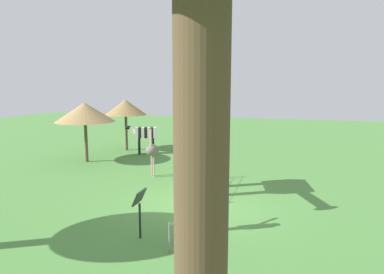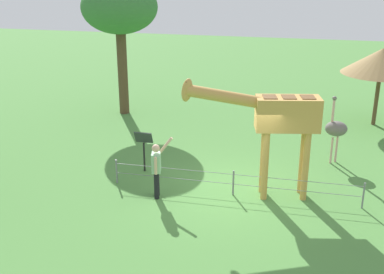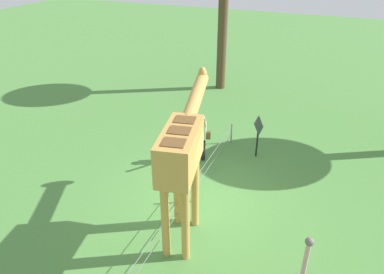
# 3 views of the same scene
# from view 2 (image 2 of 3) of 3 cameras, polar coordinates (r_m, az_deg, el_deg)

# --- Properties ---
(ground_plane) EXTENTS (60.00, 60.00, 0.00)m
(ground_plane) POSITION_cam_2_polar(r_m,az_deg,el_deg) (14.01, 4.90, -6.61)
(ground_plane) COLOR #4C843D
(giraffe) EXTENTS (3.75, 1.21, 3.40)m
(giraffe) POSITION_cam_2_polar(r_m,az_deg,el_deg) (13.17, 9.86, 2.13)
(giraffe) COLOR #C69347
(giraffe) RESTS_ON ground_plane
(visitor) EXTENTS (0.61, 0.57, 1.74)m
(visitor) POSITION_cam_2_polar(r_m,az_deg,el_deg) (13.42, -4.19, -3.57)
(visitor) COLOR black
(visitor) RESTS_ON ground_plane
(ostrich) EXTENTS (0.70, 0.56, 2.25)m
(ostrich) POSITION_cam_2_polar(r_m,az_deg,el_deg) (16.25, 16.60, 0.94)
(ostrich) COLOR #CC9E93
(ostrich) RESTS_ON ground_plane
(shade_hut_far) EXTENTS (3.04, 3.04, 3.09)m
(shade_hut_far) POSITION_cam_2_polar(r_m,az_deg,el_deg) (20.38, 21.43, 8.31)
(shade_hut_far) COLOR brown
(shade_hut_far) RESTS_ON ground_plane
(tree_east) EXTENTS (3.12, 3.12, 5.58)m
(tree_east) POSITION_cam_2_polar(r_m,az_deg,el_deg) (20.53, -8.53, 14.71)
(tree_east) COLOR brown
(tree_east) RESTS_ON ground_plane
(info_sign) EXTENTS (0.56, 0.21, 1.32)m
(info_sign) POSITION_cam_2_polar(r_m,az_deg,el_deg) (15.08, -5.71, -0.70)
(info_sign) COLOR black
(info_sign) RESTS_ON ground_plane
(wire_fence) EXTENTS (7.05, 0.05, 0.75)m
(wire_fence) POSITION_cam_2_polar(r_m,az_deg,el_deg) (13.74, 4.89, -5.29)
(wire_fence) COLOR slate
(wire_fence) RESTS_ON ground_plane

